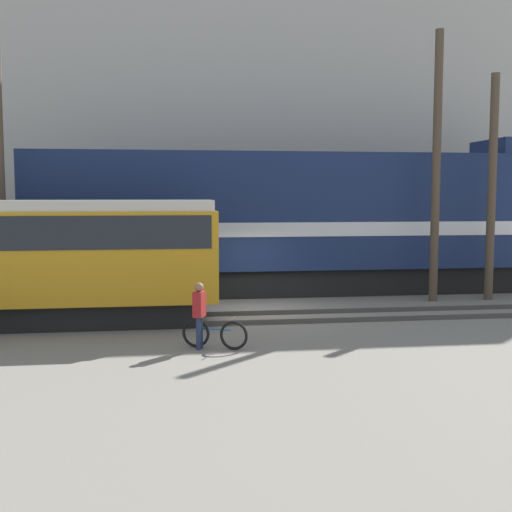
% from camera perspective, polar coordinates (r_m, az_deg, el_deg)
% --- Properties ---
extents(ground_plane, '(120.00, 120.00, 0.00)m').
position_cam_1_polar(ground_plane, '(20.34, -0.17, -4.96)').
color(ground_plane, slate).
extents(track_near, '(60.00, 1.50, 0.14)m').
position_cam_1_polar(track_near, '(19.03, 0.37, -5.48)').
color(track_near, '#47423D').
rests_on(track_near, ground).
extents(track_far, '(60.00, 1.50, 0.14)m').
position_cam_1_polar(track_far, '(23.99, -1.36, -3.20)').
color(track_far, '#47423D').
rests_on(track_far, ground).
extents(building_backdrop, '(39.84, 6.00, 14.99)m').
position_cam_1_polar(building_backdrop, '(31.41, -2.97, 12.44)').
color(building_backdrop, '#B7B2A8').
rests_on(building_backdrop, ground).
extents(freight_locomotive, '(20.21, 3.04, 5.79)m').
position_cam_1_polar(freight_locomotive, '(24.16, 4.75, 3.14)').
color(freight_locomotive, black).
rests_on(freight_locomotive, ground).
extents(streetcar, '(9.63, 2.54, 3.54)m').
position_cam_1_polar(streetcar, '(18.89, -18.35, 0.14)').
color(streetcar, black).
rests_on(streetcar, ground).
extents(bicycle, '(1.55, 0.75, 0.76)m').
position_cam_1_polar(bicycle, '(15.51, -3.69, -6.94)').
color(bicycle, black).
rests_on(bicycle, ground).
extents(person, '(0.34, 0.42, 1.60)m').
position_cam_1_polar(person, '(15.38, -5.06, -4.73)').
color(person, '#232D4C').
rests_on(person, ground).
extents(utility_pole_left, '(0.29, 0.29, 8.70)m').
position_cam_1_polar(utility_pole_left, '(21.67, -21.81, 6.85)').
color(utility_pole_left, '#4C3D2D').
rests_on(utility_pole_left, ground).
extents(utility_pole_center, '(0.29, 0.29, 9.21)m').
position_cam_1_polar(utility_pole_center, '(22.94, 15.73, 7.57)').
color(utility_pole_center, '#4C3D2D').
rests_on(utility_pole_center, ground).
extents(utility_pole_right, '(0.29, 0.29, 7.83)m').
position_cam_1_polar(utility_pole_right, '(23.81, 20.22, 5.68)').
color(utility_pole_right, '#4C3D2D').
rests_on(utility_pole_right, ground).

